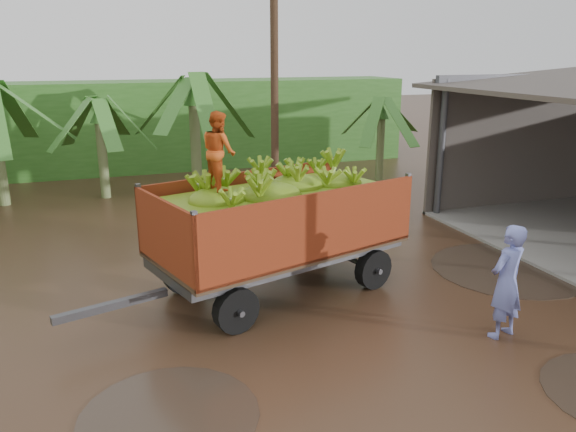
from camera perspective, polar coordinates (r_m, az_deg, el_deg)
The scene contains 5 objects.
ground at distance 10.40m, azimuth 7.44°, elevation -10.89°, with size 100.00×100.00×0.00m, color black.
hedge_north at distance 24.52m, azimuth -13.77°, elevation 8.97°, with size 22.00×3.00×3.60m, color #2D661E.
banana_trailer at distance 11.19m, azimuth -1.00°, elevation -0.51°, with size 6.99×3.75×3.74m.
man_blue at distance 10.22m, azimuth 21.33°, elevation -6.24°, with size 0.73×0.48×2.01m, color #6E79CA.
utility_pole at distance 17.38m, azimuth -1.38°, elevation 13.42°, with size 1.20×0.24×7.61m.
Camera 1 is at (-4.23, -8.24, 4.73)m, focal length 35.00 mm.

